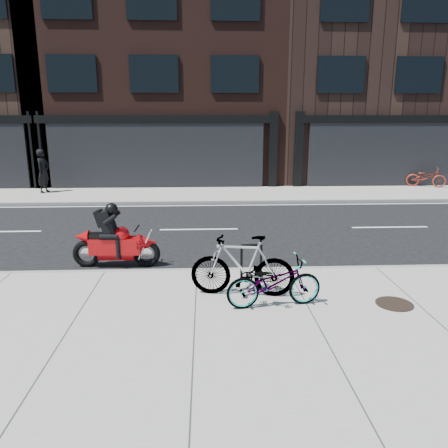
{
  "coord_description": "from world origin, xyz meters",
  "views": [
    {
      "loc": [
        0.19,
        -11.04,
        3.43
      ],
      "look_at": [
        0.64,
        -0.93,
        0.9
      ],
      "focal_mm": 35.0,
      "sensor_mm": 36.0,
      "label": 1
    }
  ],
  "objects_px": {
    "motorcycle": "(119,241)",
    "manhole_cover": "(394,304)",
    "pedestrian": "(43,171)",
    "bicycle_far": "(426,177)",
    "bicycle_front": "(274,282)",
    "bike_rack": "(251,259)",
    "bicycle_rear": "(242,266)"
  },
  "relations": [
    {
      "from": "bicycle_front",
      "to": "motorcycle",
      "type": "bearing_deg",
      "value": 42.6
    },
    {
      "from": "bicycle_rear",
      "to": "motorcycle",
      "type": "bearing_deg",
      "value": -119.71
    },
    {
      "from": "bicycle_front",
      "to": "bike_rack",
      "type": "bearing_deg",
      "value": 3.41
    },
    {
      "from": "bicycle_far",
      "to": "manhole_cover",
      "type": "distance_m",
      "value": 14.74
    },
    {
      "from": "bicycle_rear",
      "to": "motorcycle",
      "type": "xyz_separation_m",
      "value": [
        -2.66,
        2.09,
        -0.1
      ]
    },
    {
      "from": "bicycle_far",
      "to": "manhole_cover",
      "type": "bearing_deg",
      "value": 173.6
    },
    {
      "from": "bicycle_front",
      "to": "bicycle_far",
      "type": "relative_size",
      "value": 0.99
    },
    {
      "from": "bicycle_front",
      "to": "manhole_cover",
      "type": "height_order",
      "value": "bicycle_front"
    },
    {
      "from": "motorcycle",
      "to": "pedestrian",
      "type": "xyz_separation_m",
      "value": [
        -5.04,
        9.55,
        0.45
      ]
    },
    {
      "from": "bicycle_front",
      "to": "manhole_cover",
      "type": "bearing_deg",
      "value": -98.95
    },
    {
      "from": "bike_rack",
      "to": "bicycle_rear",
      "type": "bearing_deg",
      "value": -107.7
    },
    {
      "from": "pedestrian",
      "to": "manhole_cover",
      "type": "distance_m",
      "value": 16.05
    },
    {
      "from": "bicycle_front",
      "to": "bicycle_far",
      "type": "distance_m",
      "value": 15.87
    },
    {
      "from": "motorcycle",
      "to": "pedestrian",
      "type": "bearing_deg",
      "value": 119.74
    },
    {
      "from": "motorcycle",
      "to": "manhole_cover",
      "type": "bearing_deg",
      "value": -24.23
    },
    {
      "from": "motorcycle",
      "to": "bicycle_far",
      "type": "xyz_separation_m",
      "value": [
        12.43,
        10.3,
        -0.03
      ]
    },
    {
      "from": "motorcycle",
      "to": "manhole_cover",
      "type": "relative_size",
      "value": 3.08
    },
    {
      "from": "bike_rack",
      "to": "bicycle_rear",
      "type": "relative_size",
      "value": 0.39
    },
    {
      "from": "bicycle_rear",
      "to": "pedestrian",
      "type": "xyz_separation_m",
      "value": [
        -7.7,
        11.64,
        0.36
      ]
    },
    {
      "from": "pedestrian",
      "to": "manhole_cover",
      "type": "xyz_separation_m",
      "value": [
        10.4,
        -12.18,
        -0.93
      ]
    },
    {
      "from": "bicycle_rear",
      "to": "bicycle_front",
      "type": "bearing_deg",
      "value": 53.9
    },
    {
      "from": "bike_rack",
      "to": "manhole_cover",
      "type": "bearing_deg",
      "value": -28.51
    },
    {
      "from": "pedestrian",
      "to": "manhole_cover",
      "type": "bearing_deg",
      "value": -122.97
    },
    {
      "from": "pedestrian",
      "to": "manhole_cover",
      "type": "height_order",
      "value": "pedestrian"
    },
    {
      "from": "bike_rack",
      "to": "bicycle_front",
      "type": "distance_m",
      "value": 1.33
    },
    {
      "from": "pedestrian",
      "to": "bicycle_far",
      "type": "relative_size",
      "value": 1.08
    },
    {
      "from": "motorcycle",
      "to": "bike_rack",
      "type": "bearing_deg",
      "value": -22.17
    },
    {
      "from": "bicycle_rear",
      "to": "pedestrian",
      "type": "bearing_deg",
      "value": -138.05
    },
    {
      "from": "bicycle_front",
      "to": "manhole_cover",
      "type": "xyz_separation_m",
      "value": [
        2.19,
        -0.03,
        -0.44
      ]
    },
    {
      "from": "bicycle_front",
      "to": "pedestrian",
      "type": "xyz_separation_m",
      "value": [
        -8.22,
        12.15,
        0.49
      ]
    },
    {
      "from": "bicycle_far",
      "to": "manhole_cover",
      "type": "height_order",
      "value": "bicycle_far"
    },
    {
      "from": "bicycle_front",
      "to": "pedestrian",
      "type": "distance_m",
      "value": 14.68
    }
  ]
}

